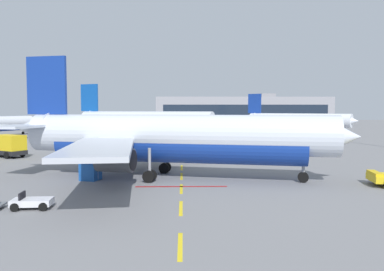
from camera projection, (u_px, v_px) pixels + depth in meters
ground at (345, 159)px, 52.10m from camera, size 400.00×400.00×0.00m
apron_paint_markings at (182, 163)px, 48.04m from camera, size 8.00×93.90×0.01m
airliner_foreground at (172, 138)px, 37.76m from camera, size 34.53×33.71×12.20m
airliner_mid_left at (296, 121)px, 103.05m from camera, size 28.43×26.25×11.18m
airliner_far_center at (142, 122)px, 82.85m from camera, size 34.32×32.72×12.46m
fuel_service_truck at (5, 145)px, 54.50m from camera, size 7.21×5.75×3.14m
ground_power_truck at (273, 142)px, 59.83m from camera, size 6.24×6.97×3.14m
uld_cargo_container at (90, 172)px, 36.71m from camera, size 1.99×1.96×1.60m
terminal_satellite at (242, 111)px, 165.70m from camera, size 72.55×20.05×13.51m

